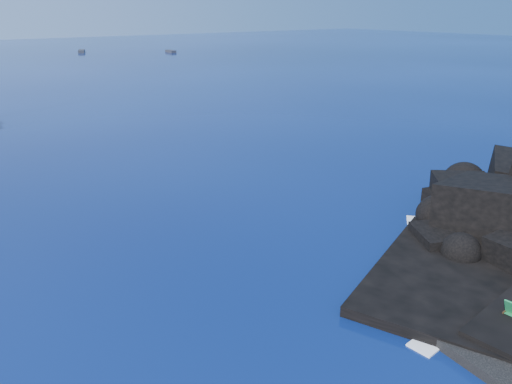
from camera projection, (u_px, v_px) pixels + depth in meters
surf_foam at (449, 277)px, 21.39m from camera, size 10.00×8.00×0.06m
distant_boat_a at (82, 52)px, 128.80m from camera, size 3.16×5.15×0.66m
distant_boat_b at (171, 52)px, 128.74m from camera, size 1.67×4.42×0.58m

